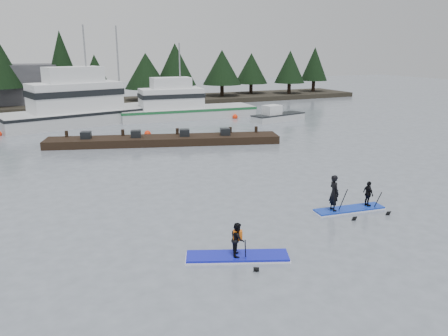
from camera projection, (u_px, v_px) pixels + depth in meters
name	position (u px, v px, depth m)	size (l,w,h in m)	color
ground	(290.00, 235.00, 16.35)	(160.00, 160.00, 0.00)	slate
far_shore	(103.00, 103.00, 53.19)	(70.00, 8.00, 0.60)	#2D281E
treeline	(103.00, 106.00, 53.27)	(60.00, 4.00, 8.00)	black
fishing_boat_large	(93.00, 115.00, 41.06)	(18.11, 8.83, 9.88)	silver
fishing_boat_medium	(184.00, 112.00, 43.83)	(13.68, 4.66, 8.16)	silver
skiff	(278.00, 117.00, 42.23)	(5.63, 1.69, 0.66)	silver
floating_dock	(164.00, 140.00, 31.84)	(16.75, 2.23, 0.56)	black
buoy_c	(235.00, 118.00, 43.72)	(0.53, 0.53, 0.53)	#FF300C
buoy_b	(148.00, 136.00, 35.05)	(0.53, 0.53, 0.53)	#FF300C
paddleboard_solo	(238.00, 249.00, 14.42)	(3.45, 2.04, 1.76)	#141BC0
paddleboard_duo	(348.00, 198.00, 18.63)	(3.18, 1.32, 2.18)	#1335B6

